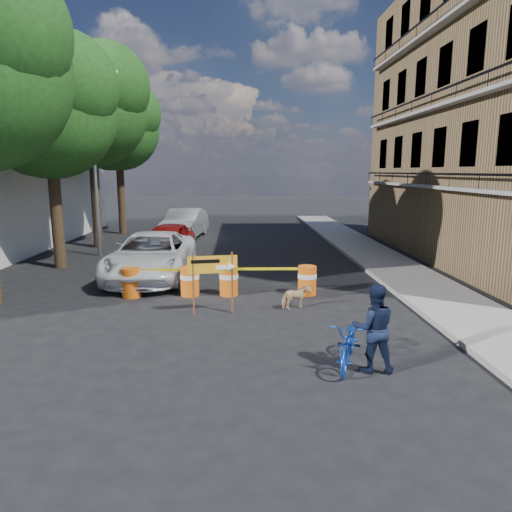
{
  "coord_description": "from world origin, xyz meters",
  "views": [
    {
      "loc": [
        0.21,
        -10.89,
        3.76
      ],
      "look_at": [
        0.73,
        2.25,
        1.3
      ],
      "focal_mm": 32.0,
      "sensor_mm": 36.0,
      "label": 1
    }
  ],
  "objects": [
    {
      "name": "ground",
      "position": [
        0.0,
        0.0,
        0.0
      ],
      "size": [
        120.0,
        120.0,
        0.0
      ],
      "primitive_type": "plane",
      "color": "black",
      "rests_on": "ground"
    },
    {
      "name": "detour_sign",
      "position": [
        -0.31,
        0.83,
        1.22
      ],
      "size": [
        1.29,
        0.31,
        1.68
      ],
      "rotation": [
        0.0,
        0.0,
        0.15
      ],
      "color": "#592D19",
      "rests_on": "ground"
    },
    {
      "name": "dog",
      "position": [
        1.8,
        1.2,
        0.34
      ],
      "size": [
        0.88,
        0.65,
        0.68
      ],
      "primitive_type": "imported",
      "rotation": [
        0.0,
        0.0,
        1.97
      ],
      "color": "#DBB07D",
      "rests_on": "ground"
    },
    {
      "name": "bicycle",
      "position": [
        2.35,
        -2.56,
        0.9
      ],
      "size": [
        0.92,
        1.11,
        1.81
      ],
      "primitive_type": "imported",
      "rotation": [
        0.0,
        0.0,
        -0.35
      ],
      "color": "#1441A8",
      "rests_on": "ground"
    },
    {
      "name": "tree_far",
      "position": [
        -6.74,
        17.0,
        6.22
      ],
      "size": [
        5.04,
        4.8,
        8.84
      ],
      "color": "#332316",
      "rests_on": "ground"
    },
    {
      "name": "tree_mid_b",
      "position": [
        -6.73,
        12.0,
        6.71
      ],
      "size": [
        5.67,
        5.4,
        9.62
      ],
      "color": "#332316",
      "rests_on": "ground"
    },
    {
      "name": "suv_white",
      "position": [
        -2.87,
        5.14,
        0.8
      ],
      "size": [
        2.74,
        5.79,
        1.6
      ],
      "primitive_type": "imported",
      "rotation": [
        0.0,
        0.0,
        -0.02
      ],
      "color": "white",
      "rests_on": "ground"
    },
    {
      "name": "sidewalk_east",
      "position": [
        6.2,
        6.0,
        0.07
      ],
      "size": [
        2.4,
        40.0,
        0.15
      ],
      "primitive_type": "cube",
      "color": "gray",
      "rests_on": "ground"
    },
    {
      "name": "sedan_red",
      "position": [
        -2.9,
        9.1,
        0.75
      ],
      "size": [
        2.29,
        4.61,
        1.51
      ],
      "primitive_type": "imported",
      "rotation": [
        0.0,
        0.0,
        -0.12
      ],
      "color": "maroon",
      "rests_on": "ground"
    },
    {
      "name": "barrel_mid_left",
      "position": [
        -1.28,
        2.69,
        0.47
      ],
      "size": [
        0.58,
        0.58,
        0.9
      ],
      "color": "#EB5F0D",
      "rests_on": "ground"
    },
    {
      "name": "pedestrian",
      "position": [
        2.75,
        -2.8,
        0.85
      ],
      "size": [
        0.88,
        0.71,
        1.7
      ],
      "primitive_type": "imported",
      "rotation": [
        0.0,
        0.0,
        3.05
      ],
      "color": "black",
      "rests_on": "ground"
    },
    {
      "name": "barrel_far_right",
      "position": [
        2.32,
        2.65,
        0.47
      ],
      "size": [
        0.58,
        0.58,
        0.9
      ],
      "color": "#EB5F0D",
      "rests_on": "ground"
    },
    {
      "name": "barrel_mid_right",
      "position": [
        -0.09,
        2.7,
        0.47
      ],
      "size": [
        0.58,
        0.58,
        0.9
      ],
      "color": "#EB5F0D",
      "rests_on": "ground"
    },
    {
      "name": "sedan_silver",
      "position": [
        -2.8,
        14.86,
        0.83
      ],
      "size": [
        2.42,
        5.24,
        1.67
      ],
      "primitive_type": "imported",
      "rotation": [
        0.0,
        0.0,
        -0.13
      ],
      "color": "#B1B4B9",
      "rests_on": "ground"
    },
    {
      "name": "barrel_far_left",
      "position": [
        -3.03,
        2.6,
        0.47
      ],
      "size": [
        0.58,
        0.58,
        0.9
      ],
      "color": "#EB5F0D",
      "rests_on": "ground"
    },
    {
      "name": "tree_mid_a",
      "position": [
        -6.74,
        7.0,
        6.01
      ],
      "size": [
        5.25,
        5.0,
        8.68
      ],
      "color": "#332316",
      "rests_on": "ground"
    },
    {
      "name": "streetlamp",
      "position": [
        -5.93,
        9.5,
        4.38
      ],
      "size": [
        1.25,
        0.18,
        8.0
      ],
      "color": "gray",
      "rests_on": "ground"
    }
  ]
}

